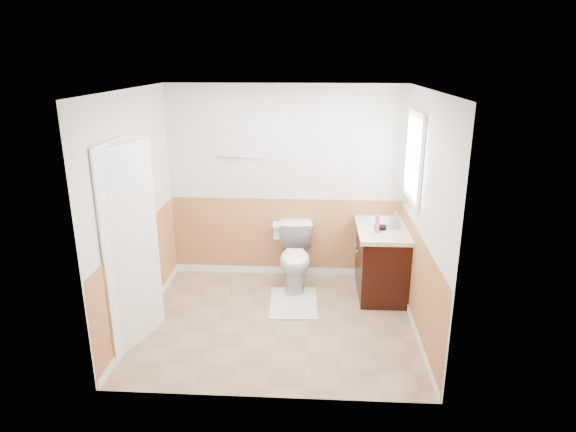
# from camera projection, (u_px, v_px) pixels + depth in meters

# --- Properties ---
(floor) EXTENTS (3.00, 3.00, 0.00)m
(floor) POSITION_uv_depth(u_px,v_px,m) (278.00, 321.00, 5.53)
(floor) COLOR #8C7051
(floor) RESTS_ON ground
(ceiling) EXTENTS (3.00, 3.00, 0.00)m
(ceiling) POSITION_uv_depth(u_px,v_px,m) (276.00, 90.00, 4.77)
(ceiling) COLOR white
(ceiling) RESTS_ON floor
(wall_back) EXTENTS (3.00, 0.00, 3.00)m
(wall_back) POSITION_uv_depth(u_px,v_px,m) (285.00, 184.00, 6.38)
(wall_back) COLOR silver
(wall_back) RESTS_ON floor
(wall_front) EXTENTS (3.00, 0.00, 3.00)m
(wall_front) POSITION_uv_depth(u_px,v_px,m) (264.00, 264.00, 3.91)
(wall_front) COLOR silver
(wall_front) RESTS_ON floor
(wall_left) EXTENTS (0.00, 3.00, 3.00)m
(wall_left) POSITION_uv_depth(u_px,v_px,m) (135.00, 211.00, 5.23)
(wall_left) COLOR silver
(wall_left) RESTS_ON floor
(wall_right) EXTENTS (0.00, 3.00, 3.00)m
(wall_right) POSITION_uv_depth(u_px,v_px,m) (424.00, 217.00, 5.06)
(wall_right) COLOR silver
(wall_right) RESTS_ON floor
(wainscot_back) EXTENTS (3.00, 0.00, 3.00)m
(wainscot_back) POSITION_uv_depth(u_px,v_px,m) (285.00, 239.00, 6.60)
(wainscot_back) COLOR #C47F4E
(wainscot_back) RESTS_ON floor
(wainscot_front) EXTENTS (3.00, 0.00, 3.00)m
(wainscot_front) POSITION_uv_depth(u_px,v_px,m) (265.00, 346.00, 4.15)
(wainscot_front) COLOR #C47F4E
(wainscot_front) RESTS_ON floor
(wainscot_left) EXTENTS (0.00, 2.60, 2.60)m
(wainscot_left) POSITION_uv_depth(u_px,v_px,m) (142.00, 277.00, 5.46)
(wainscot_left) COLOR #C47F4E
(wainscot_left) RESTS_ON floor
(wainscot_right) EXTENTS (0.00, 2.60, 2.60)m
(wainscot_right) POSITION_uv_depth(u_px,v_px,m) (417.00, 284.00, 5.29)
(wainscot_right) COLOR #C47F4E
(wainscot_right) RESTS_ON floor
(toilet) EXTENTS (0.47, 0.79, 0.79)m
(toilet) POSITION_uv_depth(u_px,v_px,m) (295.00, 257.00, 6.26)
(toilet) COLOR white
(toilet) RESTS_ON floor
(bath_mat) EXTENTS (0.58, 0.82, 0.02)m
(bath_mat) POSITION_uv_depth(u_px,v_px,m) (294.00, 303.00, 5.92)
(bath_mat) COLOR silver
(bath_mat) RESTS_ON floor
(vanity_cabinet) EXTENTS (0.55, 1.10, 0.80)m
(vanity_cabinet) POSITION_uv_depth(u_px,v_px,m) (381.00, 260.00, 6.16)
(vanity_cabinet) COLOR black
(vanity_cabinet) RESTS_ON floor
(vanity_knob_left) EXTENTS (0.03, 0.03, 0.03)m
(vanity_knob_left) POSITION_uv_depth(u_px,v_px,m) (357.00, 251.00, 6.04)
(vanity_knob_left) COLOR silver
(vanity_knob_left) RESTS_ON vanity_cabinet
(vanity_knob_right) EXTENTS (0.03, 0.03, 0.03)m
(vanity_knob_right) POSITION_uv_depth(u_px,v_px,m) (356.00, 245.00, 6.23)
(vanity_knob_right) COLOR silver
(vanity_knob_right) RESTS_ON vanity_cabinet
(countertop) EXTENTS (0.60, 1.15, 0.05)m
(countertop) POSITION_uv_depth(u_px,v_px,m) (382.00, 228.00, 6.03)
(countertop) COLOR silver
(countertop) RESTS_ON vanity_cabinet
(sink_basin) EXTENTS (0.36, 0.36, 0.02)m
(sink_basin) POSITION_uv_depth(u_px,v_px,m) (381.00, 221.00, 6.16)
(sink_basin) COLOR white
(sink_basin) RESTS_ON countertop
(faucet) EXTENTS (0.02, 0.02, 0.14)m
(faucet) POSITION_uv_depth(u_px,v_px,m) (396.00, 217.00, 6.13)
(faucet) COLOR silver
(faucet) RESTS_ON countertop
(lotion_bottle) EXTENTS (0.05, 0.05, 0.22)m
(lotion_bottle) POSITION_uv_depth(u_px,v_px,m) (377.00, 224.00, 5.75)
(lotion_bottle) COLOR #E93C7D
(lotion_bottle) RESTS_ON countertop
(soap_dispenser) EXTENTS (0.12, 0.12, 0.19)m
(soap_dispenser) POSITION_uv_depth(u_px,v_px,m) (394.00, 220.00, 5.92)
(soap_dispenser) COLOR #999FAD
(soap_dispenser) RESTS_ON countertop
(hair_dryer_body) EXTENTS (0.14, 0.07, 0.07)m
(hair_dryer_body) POSITION_uv_depth(u_px,v_px,m) (380.00, 227.00, 5.87)
(hair_dryer_body) COLOR black
(hair_dryer_body) RESTS_ON countertop
(hair_dryer_handle) EXTENTS (0.03, 0.03, 0.07)m
(hair_dryer_handle) POSITION_uv_depth(u_px,v_px,m) (377.00, 228.00, 5.93)
(hair_dryer_handle) COLOR black
(hair_dryer_handle) RESTS_ON countertop
(mirror_panel) EXTENTS (0.02, 0.35, 0.90)m
(mirror_panel) POSITION_uv_depth(u_px,v_px,m) (406.00, 165.00, 6.02)
(mirror_panel) COLOR silver
(mirror_panel) RESTS_ON wall_right
(window_frame) EXTENTS (0.04, 0.80, 1.00)m
(window_frame) POSITION_uv_depth(u_px,v_px,m) (414.00, 157.00, 5.47)
(window_frame) COLOR white
(window_frame) RESTS_ON wall_right
(window_glass) EXTENTS (0.01, 0.70, 0.90)m
(window_glass) POSITION_uv_depth(u_px,v_px,m) (415.00, 157.00, 5.47)
(window_glass) COLOR white
(window_glass) RESTS_ON wall_right
(door) EXTENTS (0.29, 0.78, 2.04)m
(door) POSITION_uv_depth(u_px,v_px,m) (131.00, 248.00, 4.87)
(door) COLOR white
(door) RESTS_ON wall_left
(door_frame) EXTENTS (0.02, 0.92, 2.10)m
(door_frame) POSITION_uv_depth(u_px,v_px,m) (123.00, 246.00, 4.87)
(door_frame) COLOR white
(door_frame) RESTS_ON wall_left
(door_knob) EXTENTS (0.06, 0.06, 0.06)m
(door_knob) POSITION_uv_depth(u_px,v_px,m) (149.00, 242.00, 5.20)
(door_knob) COLOR silver
(door_knob) RESTS_ON door
(towel_bar) EXTENTS (0.62, 0.02, 0.02)m
(towel_bar) POSITION_uv_depth(u_px,v_px,m) (241.00, 157.00, 6.26)
(towel_bar) COLOR silver
(towel_bar) RESTS_ON wall_back
(tp_holder_bar) EXTENTS (0.14, 0.02, 0.02)m
(tp_holder_bar) POSITION_uv_depth(u_px,v_px,m) (277.00, 226.00, 6.49)
(tp_holder_bar) COLOR silver
(tp_holder_bar) RESTS_ON wall_back
(tp_roll) EXTENTS (0.10, 0.11, 0.11)m
(tp_roll) POSITION_uv_depth(u_px,v_px,m) (277.00, 226.00, 6.49)
(tp_roll) COLOR white
(tp_roll) RESTS_ON tp_holder_bar
(tp_sheet) EXTENTS (0.10, 0.01, 0.16)m
(tp_sheet) POSITION_uv_depth(u_px,v_px,m) (277.00, 234.00, 6.52)
(tp_sheet) COLOR white
(tp_sheet) RESTS_ON tp_roll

